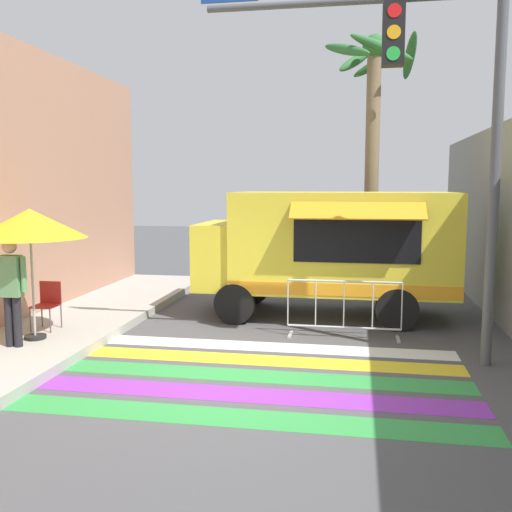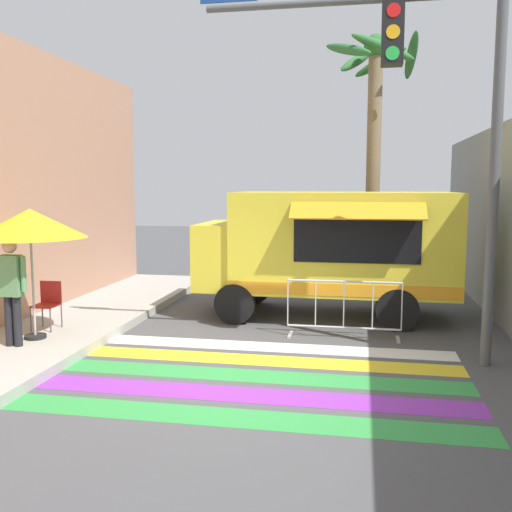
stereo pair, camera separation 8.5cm
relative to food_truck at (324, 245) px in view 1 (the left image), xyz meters
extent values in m
plane|color=#4C4C4F|center=(-0.87, -4.30, -1.51)|extent=(60.00, 60.00, 0.00)
cube|color=green|center=(-0.87, -5.60, -1.51)|extent=(6.40, 0.56, 0.01)
cube|color=purple|center=(-0.87, -4.84, -1.51)|extent=(6.40, 0.56, 0.01)
cube|color=green|center=(-0.87, -4.08, -1.51)|extent=(6.40, 0.56, 0.01)
cube|color=yellow|center=(-0.87, -3.32, -1.51)|extent=(6.40, 0.56, 0.01)
cube|color=white|center=(-0.87, -2.56, -1.51)|extent=(6.40, 0.56, 0.01)
cube|color=yellow|center=(0.41, 0.01, 0.08)|extent=(4.46, 2.24, 2.02)
cube|color=yellow|center=(-1.82, 0.01, -0.25)|extent=(1.57, 2.06, 1.37)
cube|color=#1E232D|center=(-2.56, 0.01, 0.10)|extent=(0.06, 1.79, 0.52)
cube|color=black|center=(0.67, -1.13, 0.24)|extent=(2.36, 0.03, 0.91)
cube|color=orange|center=(0.67, -1.34, 0.77)|extent=(2.46, 0.43, 0.31)
cube|color=orange|center=(0.41, -1.12, -0.75)|extent=(4.46, 0.01, 0.24)
cylinder|color=black|center=(-1.69, -1.03, -1.11)|extent=(0.81, 0.22, 0.81)
cylinder|color=black|center=(-1.69, 1.04, -1.11)|extent=(0.81, 0.22, 0.81)
cylinder|color=black|center=(1.46, -1.03, -1.11)|extent=(0.81, 0.22, 0.81)
cylinder|color=black|center=(1.46, 1.04, -1.11)|extent=(0.81, 0.22, 0.81)
cylinder|color=#515456|center=(2.66, -2.94, 1.40)|extent=(0.16, 0.16, 5.83)
cylinder|color=#515456|center=(0.49, -2.94, 3.95)|extent=(4.35, 0.11, 0.11)
cube|color=black|center=(1.14, -2.97, 3.44)|extent=(0.32, 0.28, 0.90)
cylinder|color=red|center=(1.14, -3.11, 3.74)|extent=(0.20, 0.02, 0.20)
cylinder|color=#F2A519|center=(1.14, -3.11, 3.44)|extent=(0.20, 0.02, 0.20)
cylinder|color=green|center=(1.14, -3.11, 3.14)|extent=(0.20, 0.02, 0.20)
cylinder|color=black|center=(-4.65, -3.32, -1.32)|extent=(0.36, 0.36, 0.06)
cylinder|color=#B2B2B7|center=(-4.65, -3.32, -0.25)|extent=(0.04, 0.04, 2.20)
cone|color=yellow|center=(-4.65, -3.32, 0.61)|extent=(1.85, 1.85, 0.49)
cylinder|color=#4C4C51|center=(-4.99, -2.91, -1.14)|extent=(0.02, 0.02, 0.42)
cylinder|color=#4C4C51|center=(-4.60, -2.91, -1.14)|extent=(0.02, 0.02, 0.42)
cylinder|color=#4C4C51|center=(-4.99, -2.52, -1.14)|extent=(0.02, 0.02, 0.42)
cylinder|color=#4C4C51|center=(-4.60, -2.52, -1.14)|extent=(0.02, 0.02, 0.42)
cube|color=#B22626|center=(-4.80, -2.72, -0.91)|extent=(0.41, 0.41, 0.03)
cube|color=#B22626|center=(-4.80, -2.53, -0.70)|extent=(0.41, 0.03, 0.40)
cylinder|color=black|center=(-4.80, -3.80, -0.94)|extent=(0.13, 0.13, 0.82)
cylinder|color=black|center=(-4.65, -3.80, -0.94)|extent=(0.13, 0.13, 0.82)
cube|color=#598C59|center=(-4.73, -3.80, -0.20)|extent=(0.34, 0.20, 0.66)
cylinder|color=#598C59|center=(-4.51, -3.80, -0.17)|extent=(0.09, 0.09, 0.56)
sphere|color=tan|center=(-4.73, -3.80, 0.28)|extent=(0.23, 0.23, 0.23)
cylinder|color=#B7BABF|center=(0.47, -1.73, -0.48)|extent=(2.03, 0.04, 0.04)
cylinder|color=#B7BABF|center=(0.47, -1.73, -1.32)|extent=(2.03, 0.04, 0.04)
cylinder|color=#B7BABF|center=(-0.54, -1.73, -0.90)|extent=(0.02, 0.02, 0.84)
cylinder|color=#B7BABF|center=(-0.04, -1.73, -0.90)|extent=(0.02, 0.02, 0.84)
cylinder|color=#B7BABF|center=(0.47, -1.73, -0.90)|extent=(0.02, 0.02, 0.84)
cylinder|color=#B7BABF|center=(0.98, -1.73, -0.90)|extent=(0.02, 0.02, 0.84)
cylinder|color=#B7BABF|center=(1.49, -1.73, -0.90)|extent=(0.02, 0.02, 0.84)
cube|color=#B7BABF|center=(-0.49, -1.73, -1.50)|extent=(0.06, 0.44, 0.03)
cube|color=#B7BABF|center=(1.44, -1.73, -1.50)|extent=(0.06, 0.44, 0.03)
cylinder|color=#7A664C|center=(1.01, 2.73, 1.46)|extent=(0.35, 0.35, 5.95)
sphere|color=#2D6B33|center=(1.01, 2.73, 4.59)|extent=(0.60, 0.60, 0.60)
ellipsoid|color=#2D6B33|center=(1.85, 2.77, 4.34)|extent=(0.32, 1.60, 1.01)
ellipsoid|color=#2D6B33|center=(1.14, 3.42, 4.36)|extent=(1.40, 0.48, 0.83)
ellipsoid|color=#2D6B33|center=(0.53, 3.13, 4.34)|extent=(0.96, 1.09, 0.80)
ellipsoid|color=#2D6B33|center=(0.35, 2.17, 4.42)|extent=(1.29, 1.49, 0.73)
ellipsoid|color=#2D6B33|center=(1.15, 1.96, 4.39)|extent=(1.56, 0.51, 0.78)
camera|label=1|loc=(0.66, -11.92, 1.21)|focal=40.00mm
camera|label=2|loc=(0.74, -11.91, 1.21)|focal=40.00mm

